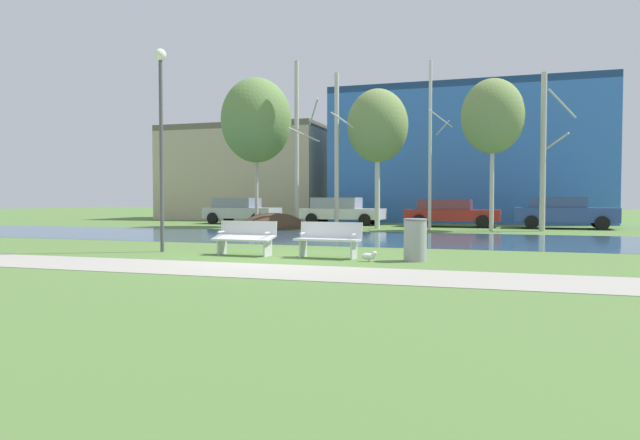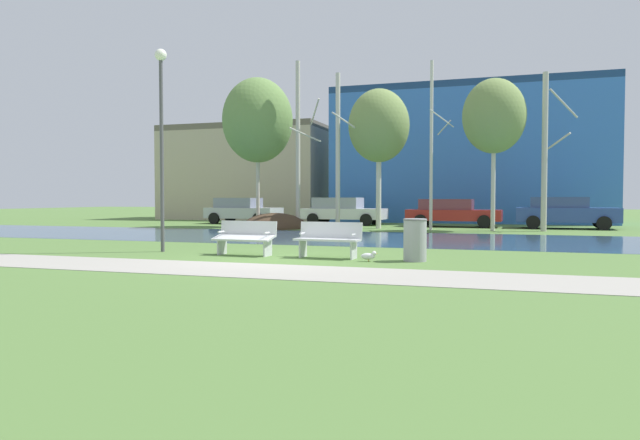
{
  "view_description": "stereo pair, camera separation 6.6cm",
  "coord_description": "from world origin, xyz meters",
  "px_view_note": "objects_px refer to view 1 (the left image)",
  "views": [
    {
      "loc": [
        5.06,
        -12.48,
        1.45
      ],
      "look_at": [
        0.72,
        1.33,
        0.9
      ],
      "focal_mm": 32.01,
      "sensor_mm": 36.0,
      "label": 1
    },
    {
      "loc": [
        5.13,
        -12.46,
        1.45
      ],
      "look_at": [
        0.72,
        1.33,
        0.9
      ],
      "focal_mm": 32.01,
      "sensor_mm": 36.0,
      "label": 2
    }
  ],
  "objects_px": {
    "seagull": "(369,256)",
    "parked_wagon_fourth_blue": "(563,212)",
    "trash_bin": "(415,239)",
    "parked_van_nearest_silver": "(241,210)",
    "parked_sedan_second_white": "(341,210)",
    "bench_right": "(328,239)",
    "bench_left": "(245,237)",
    "streetlamp": "(161,117)",
    "parked_hatch_third_red": "(450,212)"
  },
  "relations": [
    {
      "from": "parked_sedan_second_white",
      "to": "seagull",
      "type": "bearing_deg",
      "value": -72.6
    },
    {
      "from": "seagull",
      "to": "parked_hatch_third_red",
      "type": "relative_size",
      "value": 0.08
    },
    {
      "from": "parked_van_nearest_silver",
      "to": "bench_right",
      "type": "bearing_deg",
      "value": -58.29
    },
    {
      "from": "bench_right",
      "to": "parked_sedan_second_white",
      "type": "bearing_deg",
      "value": 104.38
    },
    {
      "from": "seagull",
      "to": "parked_hatch_third_red",
      "type": "height_order",
      "value": "parked_hatch_third_red"
    },
    {
      "from": "seagull",
      "to": "streetlamp",
      "type": "bearing_deg",
      "value": 173.55
    },
    {
      "from": "trash_bin",
      "to": "parked_hatch_third_red",
      "type": "relative_size",
      "value": 0.21
    },
    {
      "from": "seagull",
      "to": "parked_wagon_fourth_blue",
      "type": "distance_m",
      "value": 17.74
    },
    {
      "from": "trash_bin",
      "to": "parked_sedan_second_white",
      "type": "xyz_separation_m",
      "value": [
        -6.45,
        16.97,
        0.27
      ]
    },
    {
      "from": "bench_left",
      "to": "parked_hatch_third_red",
      "type": "xyz_separation_m",
      "value": [
        3.8,
        16.43,
        0.28
      ]
    },
    {
      "from": "streetlamp",
      "to": "parked_sedan_second_white",
      "type": "distance_m",
      "value": 16.97
    },
    {
      "from": "parked_sedan_second_white",
      "to": "parked_wagon_fourth_blue",
      "type": "relative_size",
      "value": 0.99
    },
    {
      "from": "bench_right",
      "to": "parked_wagon_fourth_blue",
      "type": "xyz_separation_m",
      "value": [
        6.88,
        16.29,
        0.33
      ]
    },
    {
      "from": "streetlamp",
      "to": "parked_van_nearest_silver",
      "type": "bearing_deg",
      "value": 108.28
    },
    {
      "from": "parked_wagon_fourth_blue",
      "to": "bench_left",
      "type": "bearing_deg",
      "value": -119.21
    },
    {
      "from": "seagull",
      "to": "parked_van_nearest_silver",
      "type": "distance_m",
      "value": 20.26
    },
    {
      "from": "streetlamp",
      "to": "parked_sedan_second_white",
      "type": "bearing_deg",
      "value": 88.52
    },
    {
      "from": "parked_sedan_second_white",
      "to": "bench_left",
      "type": "bearing_deg",
      "value": -82.88
    },
    {
      "from": "trash_bin",
      "to": "streetlamp",
      "type": "relative_size",
      "value": 0.18
    },
    {
      "from": "trash_bin",
      "to": "parked_wagon_fourth_blue",
      "type": "distance_m",
      "value": 17.03
    },
    {
      "from": "parked_van_nearest_silver",
      "to": "seagull",
      "type": "bearing_deg",
      "value": -56.32
    },
    {
      "from": "bench_right",
      "to": "parked_van_nearest_silver",
      "type": "xyz_separation_m",
      "value": [
        -10.12,
        16.38,
        0.3
      ]
    },
    {
      "from": "streetlamp",
      "to": "parked_sedan_second_white",
      "type": "height_order",
      "value": "streetlamp"
    },
    {
      "from": "trash_bin",
      "to": "bench_right",
      "type": "bearing_deg",
      "value": 178.28
    },
    {
      "from": "seagull",
      "to": "streetlamp",
      "type": "height_order",
      "value": "streetlamp"
    },
    {
      "from": "streetlamp",
      "to": "parked_wagon_fourth_blue",
      "type": "xyz_separation_m",
      "value": [
        11.65,
        16.1,
        -2.84
      ]
    },
    {
      "from": "bench_left",
      "to": "trash_bin",
      "type": "xyz_separation_m",
      "value": [
        4.33,
        -0.06,
        0.04
      ]
    },
    {
      "from": "trash_bin",
      "to": "parked_van_nearest_silver",
      "type": "height_order",
      "value": "parked_van_nearest_silver"
    },
    {
      "from": "seagull",
      "to": "parked_van_nearest_silver",
      "type": "height_order",
      "value": "parked_van_nearest_silver"
    },
    {
      "from": "parked_van_nearest_silver",
      "to": "parked_hatch_third_red",
      "type": "xyz_separation_m",
      "value": [
        11.69,
        0.06,
        -0.03
      ]
    },
    {
      "from": "bench_left",
      "to": "parked_van_nearest_silver",
      "type": "height_order",
      "value": "parked_van_nearest_silver"
    },
    {
      "from": "seagull",
      "to": "parked_van_nearest_silver",
      "type": "bearing_deg",
      "value": 123.68
    },
    {
      "from": "bench_right",
      "to": "seagull",
      "type": "bearing_deg",
      "value": -23.15
    },
    {
      "from": "parked_van_nearest_silver",
      "to": "trash_bin",
      "type": "bearing_deg",
      "value": -53.36
    },
    {
      "from": "bench_right",
      "to": "trash_bin",
      "type": "distance_m",
      "value": 2.11
    },
    {
      "from": "bench_left",
      "to": "parked_wagon_fourth_blue",
      "type": "distance_m",
      "value": 18.66
    },
    {
      "from": "parked_hatch_third_red",
      "to": "parked_van_nearest_silver",
      "type": "bearing_deg",
      "value": -179.71
    },
    {
      "from": "parked_van_nearest_silver",
      "to": "parked_sedan_second_white",
      "type": "xyz_separation_m",
      "value": [
        5.78,
        0.54,
        0.01
      ]
    },
    {
      "from": "parked_sedan_second_white",
      "to": "parked_wagon_fourth_blue",
      "type": "xyz_separation_m",
      "value": [
        11.22,
        -0.63,
        0.02
      ]
    },
    {
      "from": "trash_bin",
      "to": "seagull",
      "type": "distance_m",
      "value": 1.14
    },
    {
      "from": "seagull",
      "to": "parked_sedan_second_white",
      "type": "relative_size",
      "value": 0.09
    },
    {
      "from": "parked_wagon_fourth_blue",
      "to": "parked_sedan_second_white",
      "type": "bearing_deg",
      "value": 176.81
    },
    {
      "from": "trash_bin",
      "to": "parked_wagon_fourth_blue",
      "type": "relative_size",
      "value": 0.21
    },
    {
      "from": "bench_left",
      "to": "streetlamp",
      "type": "height_order",
      "value": "streetlamp"
    },
    {
      "from": "bench_left",
      "to": "trash_bin",
      "type": "height_order",
      "value": "trash_bin"
    },
    {
      "from": "streetlamp",
      "to": "parked_hatch_third_red",
      "type": "height_order",
      "value": "streetlamp"
    },
    {
      "from": "parked_wagon_fourth_blue",
      "to": "seagull",
      "type": "bearing_deg",
      "value": -108.99
    },
    {
      "from": "streetlamp",
      "to": "parked_wagon_fourth_blue",
      "type": "distance_m",
      "value": 20.07
    },
    {
      "from": "bench_right",
      "to": "parked_van_nearest_silver",
      "type": "relative_size",
      "value": 0.38
    },
    {
      "from": "bench_right",
      "to": "streetlamp",
      "type": "relative_size",
      "value": 0.3
    }
  ]
}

